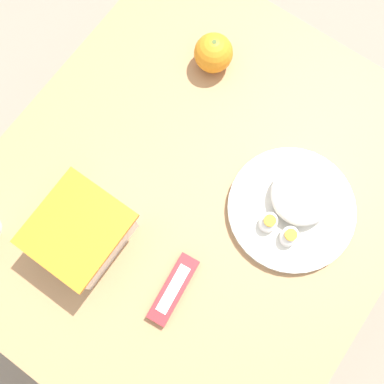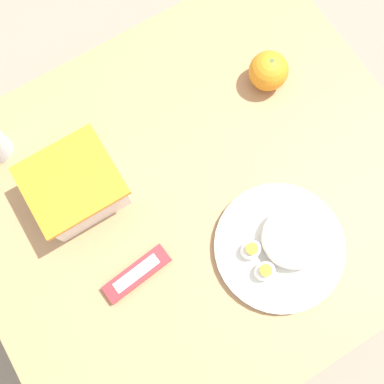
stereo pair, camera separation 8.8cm
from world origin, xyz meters
name	(u,v)px [view 1 (the left image)]	position (x,y,z in m)	size (l,w,h in m)	color
ground_plane	(195,241)	(0.00, 0.00, 0.00)	(10.00, 10.00, 0.00)	gray
table	(196,204)	(0.00, 0.00, 0.60)	(0.93, 0.81, 0.71)	#AD7F51
food_container	(82,233)	(-0.20, 0.12, 0.75)	(0.17, 0.16, 0.10)	white
orange_fruit	(213,53)	(0.26, 0.14, 0.75)	(0.08, 0.08, 0.08)	orange
rice_plate	(295,205)	(0.09, -0.18, 0.73)	(0.25, 0.25, 0.07)	silver
candy_bar	(173,289)	(-0.18, -0.08, 0.72)	(0.14, 0.05, 0.02)	#B7282D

